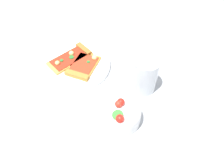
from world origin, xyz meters
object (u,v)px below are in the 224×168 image
salad_bowl (121,114)px  plate (76,65)px  soda_glass (145,76)px  pizza_slice_near (83,67)px  pizza_slice_far (73,57)px

salad_bowl → plate: bearing=-154.3°
plate → soda_glass: 0.26m
pizza_slice_near → soda_glass: soda_glass is taller
pizza_slice_near → pizza_slice_far: (-0.06, -0.03, 0.00)m
pizza_slice_near → pizza_slice_far: 0.07m
pizza_slice_far → soda_glass: bearing=53.6°
pizza_slice_near → soda_glass: size_ratio=1.20×
salad_bowl → pizza_slice_near: bearing=-157.4°
salad_bowl → soda_glass: bearing=138.5°
pizza_slice_far → soda_glass: 0.29m
pizza_slice_near → plate: bearing=-133.4°
plate → pizza_slice_far: (-0.03, -0.01, 0.01)m
plate → salad_bowl: (0.25, 0.12, 0.03)m
plate → pizza_slice_far: bearing=-165.4°
pizza_slice_far → salad_bowl: size_ratio=1.47×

